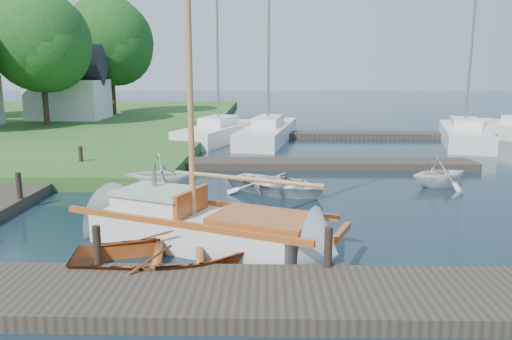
{
  "coord_description": "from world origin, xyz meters",
  "views": [
    {
      "loc": [
        0.29,
        -14.17,
        4.08
      ],
      "look_at": [
        0.0,
        0.0,
        1.2
      ],
      "focal_mm": 35.0,
      "sensor_mm": 36.0,
      "label": 1
    }
  ],
  "objects_px": {
    "mooring_post_5": "(81,156)",
    "tender_c": "(277,182)",
    "mooring_post_1": "(97,245)",
    "sailboat": "(207,230)",
    "tree_3": "(41,41)",
    "tree_7": "(111,41)",
    "tender_d": "(440,170)",
    "house_c": "(69,90)",
    "marina_boat_1": "(268,131)",
    "mooring_post_4": "(19,186)",
    "dinghy": "(169,250)",
    "mooring_post_2": "(328,247)",
    "marina_boat_0": "(219,131)",
    "marina_boat_4": "(464,133)",
    "tender_b": "(164,171)"
  },
  "relations": [
    {
      "from": "mooring_post_5",
      "to": "tender_c",
      "type": "distance_m",
      "value": 8.19
    },
    {
      "from": "mooring_post_1",
      "to": "sailboat",
      "type": "xyz_separation_m",
      "value": [
        1.9,
        2.05,
        -0.36
      ]
    },
    {
      "from": "tree_3",
      "to": "tree_7",
      "type": "relative_size",
      "value": 0.93
    },
    {
      "from": "tender_d",
      "to": "house_c",
      "type": "xyz_separation_m",
      "value": [
        -20.42,
        18.88,
        2.0
      ]
    },
    {
      "from": "tender_d",
      "to": "tree_7",
      "type": "height_order",
      "value": "tree_7"
    },
    {
      "from": "tender_d",
      "to": "tree_7",
      "type": "bearing_deg",
      "value": 17.83
    },
    {
      "from": "marina_boat_1",
      "to": "tree_7",
      "type": "distance_m",
      "value": 17.89
    },
    {
      "from": "mooring_post_1",
      "to": "mooring_post_5",
      "type": "bearing_deg",
      "value": 111.8
    },
    {
      "from": "mooring_post_4",
      "to": "tender_c",
      "type": "relative_size",
      "value": 0.23
    },
    {
      "from": "dinghy",
      "to": "marina_boat_1",
      "type": "relative_size",
      "value": 0.37
    },
    {
      "from": "mooring_post_2",
      "to": "tree_7",
      "type": "bearing_deg",
      "value": 113.5
    },
    {
      "from": "marina_boat_0",
      "to": "marina_boat_4",
      "type": "xyz_separation_m",
      "value": [
        13.73,
        -0.77,
        -0.01
      ]
    },
    {
      "from": "mooring_post_2",
      "to": "tender_d",
      "type": "distance_m",
      "value": 9.49
    },
    {
      "from": "marina_boat_0",
      "to": "marina_boat_1",
      "type": "height_order",
      "value": "marina_boat_0"
    },
    {
      "from": "mooring_post_1",
      "to": "mooring_post_2",
      "type": "bearing_deg",
      "value": 0.0
    },
    {
      "from": "mooring_post_2",
      "to": "tender_b",
      "type": "height_order",
      "value": "tender_b"
    },
    {
      "from": "tender_d",
      "to": "tree_7",
      "type": "xyz_separation_m",
      "value": [
        -18.42,
        22.93,
        5.62
      ]
    },
    {
      "from": "mooring_post_2",
      "to": "mooring_post_1",
      "type": "bearing_deg",
      "value": 180.0
    },
    {
      "from": "mooring_post_2",
      "to": "tree_3",
      "type": "height_order",
      "value": "tree_3"
    },
    {
      "from": "mooring_post_1",
      "to": "mooring_post_5",
      "type": "distance_m",
      "value": 10.77
    },
    {
      "from": "house_c",
      "to": "marina_boat_0",
      "type": "bearing_deg",
      "value": -33.64
    },
    {
      "from": "mooring_post_1",
      "to": "mooring_post_2",
      "type": "height_order",
      "value": "same"
    },
    {
      "from": "mooring_post_2",
      "to": "tender_b",
      "type": "relative_size",
      "value": 0.31
    },
    {
      "from": "tender_d",
      "to": "sailboat",
      "type": "bearing_deg",
      "value": 107.96
    },
    {
      "from": "sailboat",
      "to": "mooring_post_5",
      "type": "bearing_deg",
      "value": 149.44
    },
    {
      "from": "sailboat",
      "to": "house_c",
      "type": "height_order",
      "value": "sailboat"
    },
    {
      "from": "dinghy",
      "to": "marina_boat_0",
      "type": "relative_size",
      "value": 0.35
    },
    {
      "from": "tender_c",
      "to": "tree_3",
      "type": "height_order",
      "value": "tree_3"
    },
    {
      "from": "marina_boat_1",
      "to": "tender_d",
      "type": "bearing_deg",
      "value": -142.34
    },
    {
      "from": "mooring_post_2",
      "to": "house_c",
      "type": "xyz_separation_m",
      "value": [
        -15.5,
        27.0,
        1.88
      ]
    },
    {
      "from": "dinghy",
      "to": "marina_boat_4",
      "type": "relative_size",
      "value": 0.39
    },
    {
      "from": "mooring_post_4",
      "to": "mooring_post_5",
      "type": "xyz_separation_m",
      "value": [
        0.0,
        5.0,
        0.0
      ]
    },
    {
      "from": "marina_boat_1",
      "to": "mooring_post_5",
      "type": "bearing_deg",
      "value": 151.7
    },
    {
      "from": "mooring_post_5",
      "to": "tender_d",
      "type": "distance_m",
      "value": 13.55
    },
    {
      "from": "sailboat",
      "to": "mooring_post_4",
      "type": "bearing_deg",
      "value": 176.31
    },
    {
      "from": "mooring_post_4",
      "to": "tree_3",
      "type": "bearing_deg",
      "value": 111.19
    },
    {
      "from": "dinghy",
      "to": "marina_boat_1",
      "type": "bearing_deg",
      "value": -14.78
    },
    {
      "from": "tree_7",
      "to": "sailboat",
      "type": "bearing_deg",
      "value": -69.4
    },
    {
      "from": "house_c",
      "to": "tree_3",
      "type": "xyz_separation_m",
      "value": [
        0.0,
        -3.95,
        3.23
      ]
    },
    {
      "from": "sailboat",
      "to": "house_c",
      "type": "bearing_deg",
      "value": 140.18
    },
    {
      "from": "mooring_post_1",
      "to": "tree_7",
      "type": "distance_m",
      "value": 32.79
    },
    {
      "from": "mooring_post_5",
      "to": "sailboat",
      "type": "distance_m",
      "value": 9.9
    },
    {
      "from": "mooring_post_5",
      "to": "mooring_post_2",
      "type": "bearing_deg",
      "value": -49.64
    },
    {
      "from": "mooring_post_4",
      "to": "marina_boat_1",
      "type": "distance_m",
      "value": 16.25
    },
    {
      "from": "dinghy",
      "to": "tender_d",
      "type": "relative_size",
      "value": 1.74
    },
    {
      "from": "mooring_post_5",
      "to": "marina_boat_0",
      "type": "relative_size",
      "value": 0.07
    },
    {
      "from": "mooring_post_5",
      "to": "dinghy",
      "type": "height_order",
      "value": "mooring_post_5"
    },
    {
      "from": "tender_c",
      "to": "marina_boat_1",
      "type": "bearing_deg",
      "value": 35.35
    },
    {
      "from": "marina_boat_1",
      "to": "marina_boat_0",
      "type": "bearing_deg",
      "value": 102.92
    },
    {
      "from": "marina_boat_4",
      "to": "tender_b",
      "type": "bearing_deg",
      "value": 143.47
    }
  ]
}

